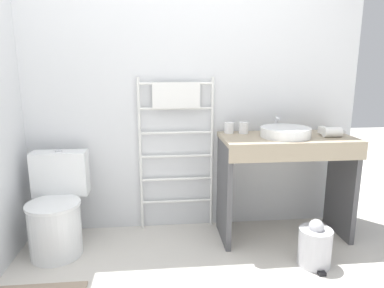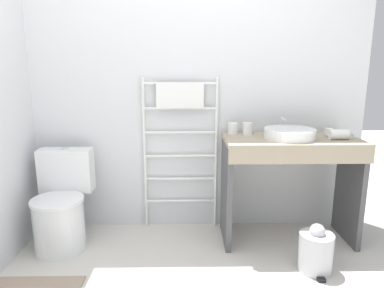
{
  "view_description": "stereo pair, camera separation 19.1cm",
  "coord_description": "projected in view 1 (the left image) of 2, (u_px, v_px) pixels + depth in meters",
  "views": [
    {
      "loc": [
        -0.25,
        -1.39,
        1.36
      ],
      "look_at": [
        -0.01,
        0.96,
        0.83
      ],
      "focal_mm": 32.0,
      "sensor_mm": 36.0,
      "label": 1
    },
    {
      "loc": [
        -0.06,
        -1.4,
        1.36
      ],
      "look_at": [
        -0.01,
        0.96,
        0.83
      ],
      "focal_mm": 32.0,
      "sensor_mm": 36.0,
      "label": 2
    }
  ],
  "objects": [
    {
      "name": "wall_back",
      "position": [
        188.0,
        70.0,
        2.81
      ],
      "size": [
        2.87,
        0.12,
        2.69
      ],
      "primitive_type": "cube",
      "color": "silver",
      "rests_on": "ground_plane"
    },
    {
      "name": "toilet",
      "position": [
        57.0,
        212.0,
        2.55
      ],
      "size": [
        0.41,
        0.52,
        0.74
      ],
      "color": "white",
      "rests_on": "ground_plane"
    },
    {
      "name": "towel_radiator",
      "position": [
        176.0,
        124.0,
        2.79
      ],
      "size": [
        0.62,
        0.06,
        1.29
      ],
      "color": "white",
      "rests_on": "ground_plane"
    },
    {
      "name": "vanity_counter",
      "position": [
        286.0,
        169.0,
        2.71
      ],
      "size": [
        1.02,
        0.52,
        0.84
      ],
      "color": "gray",
      "rests_on": "ground_plane"
    },
    {
      "name": "sink_basin",
      "position": [
        285.0,
        132.0,
        2.63
      ],
      "size": [
        0.38,
        0.38,
        0.08
      ],
      "color": "white",
      "rests_on": "vanity_counter"
    },
    {
      "name": "faucet",
      "position": [
        277.0,
        122.0,
        2.81
      ],
      "size": [
        0.02,
        0.1,
        0.13
      ],
      "color": "silver",
      "rests_on": "vanity_counter"
    },
    {
      "name": "cup_near_wall",
      "position": [
        229.0,
        128.0,
        2.78
      ],
      "size": [
        0.08,
        0.08,
        0.09
      ],
      "color": "white",
      "rests_on": "vanity_counter"
    },
    {
      "name": "cup_near_edge",
      "position": [
        244.0,
        128.0,
        2.77
      ],
      "size": [
        0.08,
        0.08,
        0.09
      ],
      "color": "white",
      "rests_on": "vanity_counter"
    },
    {
      "name": "hair_dryer",
      "position": [
        332.0,
        132.0,
        2.64
      ],
      "size": [
        0.18,
        0.17,
        0.08
      ],
      "color": "white",
      "rests_on": "vanity_counter"
    },
    {
      "name": "trash_bin",
      "position": [
        315.0,
        246.0,
        2.38
      ],
      "size": [
        0.23,
        0.26,
        0.34
      ],
      "color": "#B7B7BC",
      "rests_on": "ground_plane"
    }
  ]
}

